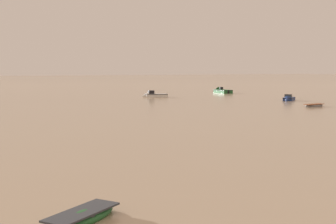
{
  "coord_description": "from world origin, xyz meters",
  "views": [
    {
      "loc": [
        -9.3,
        0.67,
        5.28
      ],
      "look_at": [
        16.0,
        44.29,
        0.66
      ],
      "focal_mm": 49.93,
      "sensor_mm": 36.0,
      "label": 1
    }
  ],
  "objects_px": {
    "motorboat_moored_0": "(221,92)",
    "motorboat_moored_3": "(288,99)",
    "rowboat_moored_2": "(82,217)",
    "motorboat_moored_1": "(152,96)",
    "rowboat_moored_5": "(314,106)"
  },
  "relations": [
    {
      "from": "rowboat_moored_2",
      "to": "motorboat_moored_3",
      "type": "distance_m",
      "value": 66.94
    },
    {
      "from": "motorboat_moored_0",
      "to": "rowboat_moored_2",
      "type": "distance_m",
      "value": 90.1
    },
    {
      "from": "rowboat_moored_5",
      "to": "motorboat_moored_3",
      "type": "distance_m",
      "value": 12.67
    },
    {
      "from": "motorboat_moored_3",
      "to": "rowboat_moored_5",
      "type": "bearing_deg",
      "value": 26.13
    },
    {
      "from": "motorboat_moored_0",
      "to": "rowboat_moored_5",
      "type": "height_order",
      "value": "motorboat_moored_0"
    },
    {
      "from": "rowboat_moored_5",
      "to": "motorboat_moored_0",
      "type": "bearing_deg",
      "value": 70.04
    },
    {
      "from": "rowboat_moored_5",
      "to": "motorboat_moored_3",
      "type": "height_order",
      "value": "motorboat_moored_3"
    },
    {
      "from": "rowboat_moored_2",
      "to": "motorboat_moored_1",
      "type": "bearing_deg",
      "value": -150.53
    },
    {
      "from": "motorboat_moored_3",
      "to": "rowboat_moored_2",
      "type": "bearing_deg",
      "value": 4.05
    },
    {
      "from": "motorboat_moored_0",
      "to": "motorboat_moored_3",
      "type": "distance_m",
      "value": 27.45
    },
    {
      "from": "rowboat_moored_2",
      "to": "rowboat_moored_5",
      "type": "bearing_deg",
      "value": -175.87
    },
    {
      "from": "rowboat_moored_2",
      "to": "rowboat_moored_5",
      "type": "height_order",
      "value": "rowboat_moored_5"
    },
    {
      "from": "motorboat_moored_1",
      "to": "rowboat_moored_2",
      "type": "xyz_separation_m",
      "value": [
        -36.71,
        -63.3,
        -0.14
      ]
    },
    {
      "from": "motorboat_moored_1",
      "to": "motorboat_moored_0",
      "type": "bearing_deg",
      "value": -148.39
    },
    {
      "from": "rowboat_moored_5",
      "to": "motorboat_moored_3",
      "type": "bearing_deg",
      "value": 58.93
    }
  ]
}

